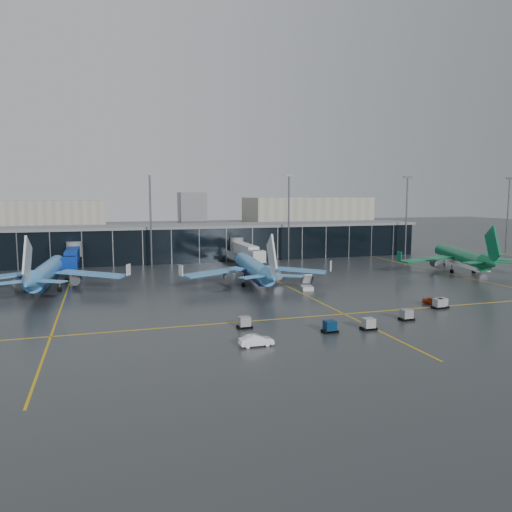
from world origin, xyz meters
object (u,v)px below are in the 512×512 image
object	(u,v)px
service_van_white	(256,340)
airliner_aer_lingus	(461,248)
mobile_airstair	(307,286)
airliner_arkefly	(46,262)
baggage_carts	(376,316)
airliner_klm_near	(254,258)
service_van_red	(433,301)

from	to	relation	value
service_van_white	airliner_aer_lingus	bearing A→B (deg)	-58.02
mobile_airstair	service_van_white	world-z (taller)	mobile_airstair
airliner_arkefly	baggage_carts	bearing A→B (deg)	-35.23
airliner_klm_near	service_van_white	bearing A→B (deg)	-100.78
baggage_carts	service_van_white	bearing A→B (deg)	-161.60
airliner_klm_near	baggage_carts	distance (m)	37.25
airliner_klm_near	service_van_red	xyz separation A→B (m)	(24.97, -28.65, -5.23)
baggage_carts	mobile_airstair	distance (m)	26.71
mobile_airstair	airliner_klm_near	bearing A→B (deg)	147.34
mobile_airstair	service_van_red	distance (m)	25.38
airliner_klm_near	airliner_aer_lingus	xyz separation A→B (m)	(55.92, 2.13, 0.29)
airliner_aer_lingus	service_van_white	world-z (taller)	airliner_aer_lingus
service_van_red	airliner_arkefly	bearing A→B (deg)	108.16
baggage_carts	service_van_red	xyz separation A→B (m)	(15.80, 7.10, -0.13)
service_van_red	service_van_white	size ratio (longest dim) A/B	0.82
service_van_red	service_van_white	xyz separation A→B (m)	(-37.69, -14.38, 0.11)
airliner_aer_lingus	service_van_red	size ratio (longest dim) A/B	10.78
airliner_aer_lingus	service_van_red	xyz separation A→B (m)	(-30.95, -30.77, -5.51)
mobile_airstair	service_van_red	bearing A→B (deg)	-37.63
airliner_aer_lingus	mobile_airstair	xyz separation A→B (m)	(-47.07, -11.17, -5.38)
airliner_arkefly	baggage_carts	distance (m)	66.78
mobile_airstair	service_van_white	distance (m)	40.26
baggage_carts	mobile_airstair	size ratio (longest dim) A/B	10.71
airliner_klm_near	airliner_aer_lingus	world-z (taller)	airliner_aer_lingus
airliner_arkefly	mobile_airstair	size ratio (longest dim) A/B	10.80
airliner_arkefly	airliner_aer_lingus	bearing A→B (deg)	1.47
airliner_arkefly	airliner_klm_near	world-z (taller)	airliner_arkefly
mobile_airstair	service_van_red	world-z (taller)	mobile_airstair
service_van_white	airliner_klm_near	bearing A→B (deg)	-17.83
airliner_klm_near	airliner_aer_lingus	distance (m)	55.96
airliner_aer_lingus	service_van_red	world-z (taller)	airliner_aer_lingus
baggage_carts	airliner_klm_near	bearing A→B (deg)	104.39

